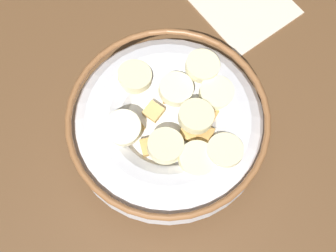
% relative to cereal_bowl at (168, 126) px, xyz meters
% --- Properties ---
extents(ground_plane, '(1.11, 1.11, 0.02)m').
position_rel_cereal_bowl_xyz_m(ground_plane, '(0.00, 0.00, -0.04)').
color(ground_plane, brown).
extents(cereal_bowl, '(0.18, 0.18, 0.07)m').
position_rel_cereal_bowl_xyz_m(cereal_bowl, '(0.00, 0.00, 0.00)').
color(cereal_bowl, silver).
rests_on(cereal_bowl, ground_plane).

